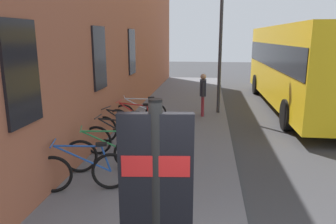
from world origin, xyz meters
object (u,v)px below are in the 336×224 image
at_px(bicycle_mid_rack, 140,114).
at_px(bicycle_beside_lamp, 83,171).
at_px(bicycle_far_end, 119,140).
at_px(street_lamp, 221,25).
at_px(bicycle_nearest_sign, 106,153).
at_px(pedestrian_near_bus, 203,90).
at_px(bicycle_by_door, 123,130).
at_px(transit_info_sign, 156,203).
at_px(city_bus, 301,62).
at_px(bicycle_end_of_row, 135,121).

bearing_deg(bicycle_mid_rack, bicycle_beside_lamp, 178.83).
relative_size(bicycle_far_end, street_lamp, 0.32).
height_order(bicycle_beside_lamp, bicycle_nearest_sign, same).
distance_m(bicycle_far_end, bicycle_mid_rack, 2.71).
relative_size(bicycle_beside_lamp, pedestrian_near_bus, 1.12).
relative_size(bicycle_by_door, bicycle_mid_rack, 1.03).
bearing_deg(bicycle_mid_rack, bicycle_far_end, -178.75).
relative_size(bicycle_mid_rack, street_lamp, 0.31).
relative_size(bicycle_nearest_sign, transit_info_sign, 0.71).
distance_m(bicycle_far_end, pedestrian_near_bus, 4.72).
xyz_separation_m(bicycle_mid_rack, city_bus, (3.87, -5.85, 1.41)).
xyz_separation_m(bicycle_by_door, street_lamp, (4.04, -2.61, 2.84)).
relative_size(bicycle_nearest_sign, bicycle_by_door, 0.97).
xyz_separation_m(bicycle_nearest_sign, transit_info_sign, (-4.07, -1.78, 1.21)).
xyz_separation_m(bicycle_beside_lamp, bicycle_by_door, (2.73, -0.03, 0.00)).
relative_size(bicycle_end_of_row, bicycle_mid_rack, 1.04).
bearing_deg(pedestrian_near_bus, bicycle_mid_rack, 128.44).
distance_m(bicycle_nearest_sign, street_lamp, 6.93).
distance_m(bicycle_beside_lamp, city_bus, 10.42).
bearing_deg(city_bus, transit_info_sign, 160.76).
bearing_deg(transit_info_sign, bicycle_mid_rack, 13.33).
bearing_deg(bicycle_by_door, pedestrian_near_bus, -30.77).
bearing_deg(street_lamp, bicycle_end_of_row, 140.84).
relative_size(bicycle_by_door, transit_info_sign, 0.73).
bearing_deg(bicycle_mid_rack, transit_info_sign, -166.67).
xyz_separation_m(bicycle_nearest_sign, bicycle_far_end, (0.91, -0.02, 0.00)).
bearing_deg(bicycle_far_end, bicycle_mid_rack, 1.25).
height_order(bicycle_beside_lamp, street_lamp, street_lamp).
relative_size(bicycle_far_end, bicycle_end_of_row, 1.00).
xyz_separation_m(city_bus, pedestrian_near_bus, (-2.30, 3.88, -0.86)).
xyz_separation_m(bicycle_beside_lamp, bicycle_far_end, (1.87, -0.15, 0.00)).
bearing_deg(street_lamp, bicycle_by_door, 147.11).
height_order(bicycle_end_of_row, street_lamp, street_lamp).
xyz_separation_m(bicycle_far_end, bicycle_mid_rack, (2.71, 0.06, 0.00)).
distance_m(bicycle_nearest_sign, pedestrian_near_bus, 5.56).
relative_size(bicycle_beside_lamp, city_bus, 0.16).
bearing_deg(bicycle_far_end, bicycle_by_door, 7.95).
relative_size(bicycle_end_of_row, street_lamp, 0.32).
bearing_deg(bicycle_beside_lamp, bicycle_nearest_sign, -7.97).
xyz_separation_m(bicycle_beside_lamp, pedestrian_near_bus, (6.14, -2.07, 0.55)).
distance_m(bicycle_end_of_row, street_lamp, 4.88).
relative_size(bicycle_beside_lamp, transit_info_sign, 0.72).
bearing_deg(pedestrian_near_bus, bicycle_by_door, 149.23).
xyz_separation_m(transit_info_sign, street_lamp, (9.87, -0.73, 1.63)).
bearing_deg(transit_info_sign, pedestrian_near_bus, -0.95).
height_order(bicycle_nearest_sign, pedestrian_near_bus, pedestrian_near_bus).
xyz_separation_m(bicycle_end_of_row, street_lamp, (3.08, -2.51, 2.84)).
distance_m(bicycle_far_end, bicycle_end_of_row, 1.82).
relative_size(bicycle_by_door, city_bus, 0.17).
height_order(bicycle_far_end, transit_info_sign, transit_info_sign).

